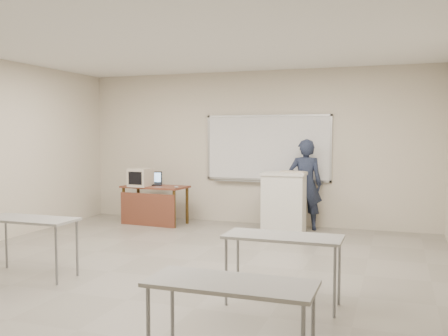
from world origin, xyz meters
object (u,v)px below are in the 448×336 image
at_px(keyboard, 293,172).
at_px(presenter, 305,184).
at_px(podium, 284,203).
at_px(laptop, 154,182).
at_px(whiteboard, 267,149).
at_px(mouse, 176,187).
at_px(instructor_desk, 153,198).
at_px(crt_monitor, 141,177).

bearing_deg(keyboard, presenter, 86.87).
xyz_separation_m(podium, presenter, (0.30, 0.47, 0.29)).
height_order(podium, laptop, podium).
bearing_deg(podium, whiteboard, 121.08).
relative_size(laptop, mouse, 4.00).
xyz_separation_m(instructor_desk, crt_monitor, (-0.25, -0.02, 0.41)).
xyz_separation_m(instructor_desk, presenter, (2.90, 0.48, 0.32)).
bearing_deg(keyboard, instructor_desk, -160.34).
distance_m(laptop, mouse, 0.74).
relative_size(instructor_desk, crt_monitor, 2.95).
relative_size(instructor_desk, mouse, 14.26).
xyz_separation_m(podium, laptop, (-2.70, 0.26, 0.27)).
distance_m(crt_monitor, mouse, 0.82).
distance_m(laptop, keyboard, 2.87).
height_order(podium, crt_monitor, crt_monitor).
bearing_deg(podium, laptop, 172.56).
relative_size(whiteboard, crt_monitor, 5.78).
height_order(whiteboard, presenter, whiteboard).
relative_size(keyboard, presenter, 0.28).
distance_m(whiteboard, laptop, 2.36).
relative_size(crt_monitor, laptop, 1.21).
bearing_deg(mouse, keyboard, -13.51).
bearing_deg(mouse, podium, -15.40).
bearing_deg(podium, mouse, -179.20).
bearing_deg(crt_monitor, keyboard, 4.16).
height_order(crt_monitor, presenter, presenter).
distance_m(whiteboard, instructor_desk, 2.44).
bearing_deg(laptop, crt_monitor, -142.51).
relative_size(whiteboard, mouse, 28.00).
distance_m(crt_monitor, presenter, 3.19).
distance_m(instructor_desk, keyboard, 2.81).
distance_m(crt_monitor, keyboard, 3.01).
xyz_separation_m(whiteboard, presenter, (0.80, -0.30, -0.64)).
bearing_deg(instructor_desk, crt_monitor, -171.42).
xyz_separation_m(keyboard, presenter, (0.15, 0.39, -0.26)).
height_order(laptop, keyboard, keyboard).
bearing_deg(podium, instructor_desk, 178.20).
height_order(whiteboard, mouse, whiteboard).
bearing_deg(laptop, presenter, -20.43).
distance_m(podium, mouse, 2.06).
height_order(keyboard, presenter, presenter).
xyz_separation_m(crt_monitor, laptop, (0.15, 0.28, -0.11)).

